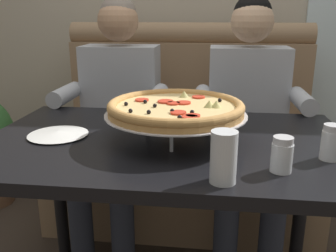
{
  "coord_description": "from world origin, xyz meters",
  "views": [
    {
      "loc": [
        0.15,
        -1.21,
        1.18
      ],
      "look_at": [
        -0.0,
        0.05,
        0.79
      ],
      "focal_mm": 39.11,
      "sensor_mm": 36.0,
      "label": 1
    }
  ],
  "objects_px": {
    "booth_bench": "(185,148)",
    "diner_right": "(248,111)",
    "pizza": "(176,108)",
    "shaker_oregano": "(282,157)",
    "patio_chair": "(333,96)",
    "plate_near_left": "(58,133)",
    "drinking_glass": "(223,160)",
    "dining_table": "(167,164)",
    "diner_left": "(117,107)",
    "shaker_pepper_flakes": "(331,145)"
  },
  "relations": [
    {
      "from": "booth_bench",
      "to": "diner_right",
      "type": "xyz_separation_m",
      "value": [
        0.34,
        -0.27,
        0.31
      ]
    },
    {
      "from": "diner_right",
      "to": "pizza",
      "type": "distance_m",
      "value": 0.69
    },
    {
      "from": "pizza",
      "to": "shaker_oregano",
      "type": "height_order",
      "value": "pizza"
    },
    {
      "from": "diner_right",
      "to": "pizza",
      "type": "relative_size",
      "value": 2.6
    },
    {
      "from": "patio_chair",
      "to": "plate_near_left",
      "type": "bearing_deg",
      "value": -128.68
    },
    {
      "from": "drinking_glass",
      "to": "patio_chair",
      "type": "bearing_deg",
      "value": 66.66
    },
    {
      "from": "pizza",
      "to": "drinking_glass",
      "type": "distance_m",
      "value": 0.37
    },
    {
      "from": "diner_right",
      "to": "shaker_oregano",
      "type": "distance_m",
      "value": 0.85
    },
    {
      "from": "booth_bench",
      "to": "pizza",
      "type": "relative_size",
      "value": 3.05
    },
    {
      "from": "dining_table",
      "to": "drinking_glass",
      "type": "bearing_deg",
      "value": -59.96
    },
    {
      "from": "diner_left",
      "to": "shaker_pepper_flakes",
      "type": "relative_size",
      "value": 11.7
    },
    {
      "from": "dining_table",
      "to": "booth_bench",
      "type": "bearing_deg",
      "value": 90.0
    },
    {
      "from": "dining_table",
      "to": "shaker_oregano",
      "type": "bearing_deg",
      "value": -34.09
    },
    {
      "from": "dining_table",
      "to": "diner_right",
      "type": "relative_size",
      "value": 1.01
    },
    {
      "from": "booth_bench",
      "to": "dining_table",
      "type": "height_order",
      "value": "booth_bench"
    },
    {
      "from": "shaker_pepper_flakes",
      "to": "patio_chair",
      "type": "relative_size",
      "value": 0.13
    },
    {
      "from": "shaker_pepper_flakes",
      "to": "dining_table",
      "type": "bearing_deg",
      "value": 165.9
    },
    {
      "from": "plate_near_left",
      "to": "patio_chair",
      "type": "bearing_deg",
      "value": 51.32
    },
    {
      "from": "booth_bench",
      "to": "diner_right",
      "type": "height_order",
      "value": "diner_right"
    },
    {
      "from": "booth_bench",
      "to": "drinking_glass",
      "type": "bearing_deg",
      "value": -81.05
    },
    {
      "from": "pizza",
      "to": "patio_chair",
      "type": "xyz_separation_m",
      "value": [
        1.13,
        1.92,
        -0.34
      ]
    },
    {
      "from": "diner_left",
      "to": "shaker_pepper_flakes",
      "type": "bearing_deg",
      "value": -40.86
    },
    {
      "from": "diner_left",
      "to": "drinking_glass",
      "type": "height_order",
      "value": "diner_left"
    },
    {
      "from": "diner_right",
      "to": "shaker_oregano",
      "type": "xyz_separation_m",
      "value": [
        0.01,
        -0.84,
        0.09
      ]
    },
    {
      "from": "shaker_oregano",
      "to": "patio_chair",
      "type": "distance_m",
      "value": 2.33
    },
    {
      "from": "dining_table",
      "to": "shaker_pepper_flakes",
      "type": "relative_size",
      "value": 11.8
    },
    {
      "from": "booth_bench",
      "to": "dining_table",
      "type": "relative_size",
      "value": 1.17
    },
    {
      "from": "dining_table",
      "to": "diner_left",
      "type": "distance_m",
      "value": 0.69
    },
    {
      "from": "pizza",
      "to": "patio_chair",
      "type": "relative_size",
      "value": 0.57
    },
    {
      "from": "diner_left",
      "to": "pizza",
      "type": "xyz_separation_m",
      "value": [
        0.37,
        -0.6,
        0.16
      ]
    },
    {
      "from": "diner_left",
      "to": "diner_right",
      "type": "xyz_separation_m",
      "value": [
        0.67,
        0.0,
        0.0
      ]
    },
    {
      "from": "pizza",
      "to": "shaker_oregano",
      "type": "distance_m",
      "value": 0.41
    },
    {
      "from": "shaker_oregano",
      "to": "dining_table",
      "type": "bearing_deg",
      "value": 145.91
    },
    {
      "from": "pizza",
      "to": "shaker_pepper_flakes",
      "type": "height_order",
      "value": "pizza"
    },
    {
      "from": "shaker_pepper_flakes",
      "to": "plate_near_left",
      "type": "bearing_deg",
      "value": 172.75
    },
    {
      "from": "booth_bench",
      "to": "drinking_glass",
      "type": "relative_size",
      "value": 10.77
    },
    {
      "from": "shaker_pepper_flakes",
      "to": "booth_bench",
      "type": "bearing_deg",
      "value": 117.06
    },
    {
      "from": "shaker_pepper_flakes",
      "to": "shaker_oregano",
      "type": "bearing_deg",
      "value": -145.76
    },
    {
      "from": "diner_left",
      "to": "dining_table",
      "type": "bearing_deg",
      "value": -60.87
    },
    {
      "from": "shaker_oregano",
      "to": "plate_near_left",
      "type": "height_order",
      "value": "shaker_oregano"
    },
    {
      "from": "shaker_pepper_flakes",
      "to": "drinking_glass",
      "type": "height_order",
      "value": "drinking_glass"
    },
    {
      "from": "dining_table",
      "to": "pizza",
      "type": "xyz_separation_m",
      "value": [
        0.03,
        0.01,
        0.21
      ]
    },
    {
      "from": "diner_left",
      "to": "drinking_glass",
      "type": "bearing_deg",
      "value": -60.55
    },
    {
      "from": "dining_table",
      "to": "diner_left",
      "type": "bearing_deg",
      "value": 119.13
    },
    {
      "from": "dining_table",
      "to": "pizza",
      "type": "distance_m",
      "value": 0.21
    },
    {
      "from": "plate_near_left",
      "to": "dining_table",
      "type": "bearing_deg",
      "value": 1.94
    },
    {
      "from": "drinking_glass",
      "to": "pizza",
      "type": "bearing_deg",
      "value": 115.22
    },
    {
      "from": "patio_chair",
      "to": "booth_bench",
      "type": "bearing_deg",
      "value": -137.73
    },
    {
      "from": "diner_left",
      "to": "shaker_oregano",
      "type": "bearing_deg",
      "value": -50.77
    },
    {
      "from": "pizza",
      "to": "shaker_pepper_flakes",
      "type": "distance_m",
      "value": 0.5
    }
  ]
}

